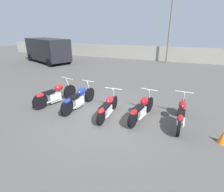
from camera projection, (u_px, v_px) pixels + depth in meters
name	position (u px, v px, depth m)	size (l,w,h in m)	color
ground_plane	(106.00, 117.00, 6.63)	(60.00, 60.00, 0.00)	#514F4C
fence_back	(159.00, 54.00, 17.97)	(40.00, 0.04, 1.47)	#9E998E
light_pole_left	(172.00, 4.00, 15.45)	(0.70, 0.35, 8.94)	slate
motorcycle_slot_0	(55.00, 95.00, 7.68)	(0.88, 2.16, 1.03)	black
motorcycle_slot_1	(79.00, 99.00, 7.23)	(0.61, 2.23, 1.01)	black
motorcycle_slot_2	(108.00, 107.00, 6.55)	(0.69, 1.95, 0.93)	black
motorcycle_slot_3	(141.00, 109.00, 6.35)	(0.71, 2.05, 0.97)	black
motorcycle_slot_4	(181.00, 114.00, 5.95)	(0.63, 2.12, 1.01)	black
parked_van	(48.00, 49.00, 17.03)	(5.74, 3.96, 2.26)	black
traffic_cone_near	(223.00, 137.00, 5.06)	(0.27, 0.27, 0.39)	orange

